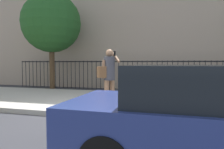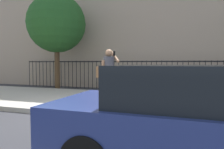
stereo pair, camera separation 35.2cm
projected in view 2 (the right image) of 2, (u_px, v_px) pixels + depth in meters
name	position (u px, v px, depth m)	size (l,w,h in m)	color
ground_plane	(62.00, 117.00, 5.68)	(60.00, 60.00, 0.00)	#333338
sidewalk	(94.00, 100.00, 7.76)	(28.00, 4.40, 0.15)	#B2ADA3
iron_fence	(121.00, 71.00, 11.22)	(12.03, 0.04, 1.60)	black
parked_hatchback	(200.00, 120.00, 2.81)	(4.23, 1.92, 1.45)	navy
pedestrian_on_phone	(108.00, 73.00, 6.41)	(0.69, 0.69, 1.75)	#936B4C
street_tree_near	(57.00, 24.00, 10.97)	(3.08, 3.08, 5.10)	#4C3823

